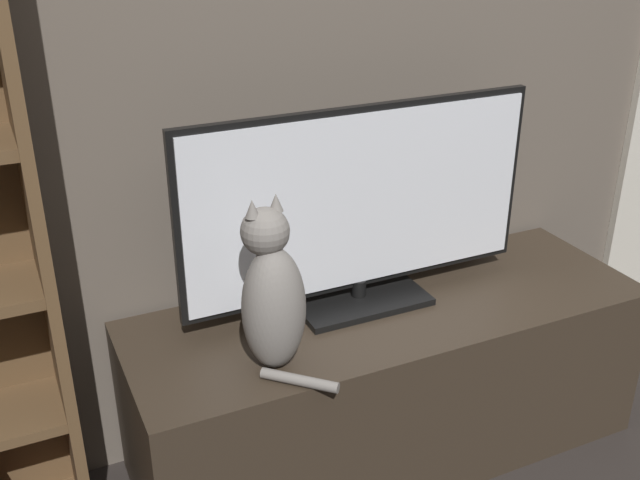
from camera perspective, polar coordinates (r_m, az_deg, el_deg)
The scene contains 4 objects.
wall_back at distance 2.24m, azimuth 2.05°, elevation 16.12°, with size 4.80×0.05×2.60m.
tv_stand at distance 2.39m, azimuth 5.15°, elevation -10.57°, with size 1.58×0.54×0.53m.
tv at distance 2.14m, azimuth 3.08°, elevation 2.36°, with size 1.08×0.24×0.60m.
cat at distance 1.88m, azimuth -3.69°, elevation -4.34°, with size 0.20×0.29×0.46m.
Camera 1 is at (-1.00, -0.75, 1.65)m, focal length 42.00 mm.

